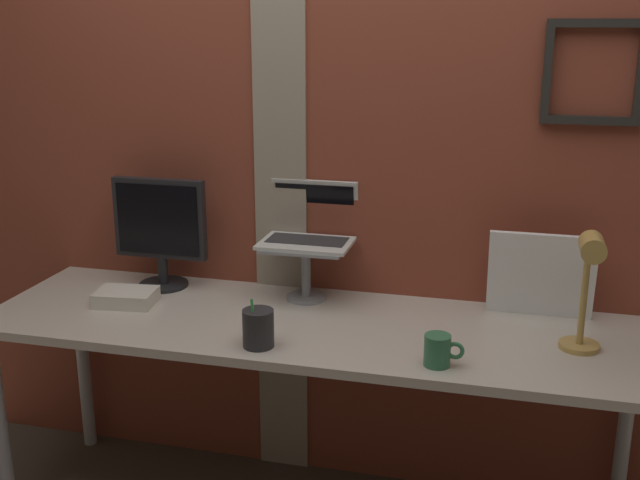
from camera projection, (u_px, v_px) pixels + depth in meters
brick_wall_back at (341, 128)px, 2.69m from camera, size 3.03×0.15×2.65m
desk at (312, 342)px, 2.51m from camera, size 2.17×0.65×0.75m
monitor at (160, 226)px, 2.77m from camera, size 0.35×0.18×0.40m
laptop_stand at (306, 263)px, 2.67m from camera, size 0.28×0.22×0.20m
laptop at (311, 225)px, 2.69m from camera, size 0.31×0.26×0.21m
whiteboard_panel at (541, 275)px, 2.50m from camera, size 0.34×0.07×0.29m
desk_lamp at (588, 280)px, 2.18m from camera, size 0.12×0.20×0.38m
pen_cup at (258, 328)px, 2.30m from camera, size 0.09×0.09×0.15m
coffee_mug at (438, 350)px, 2.17m from camera, size 0.11×0.08×0.09m
paper_clutter_stack at (126, 297)px, 2.65m from camera, size 0.22×0.16×0.05m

